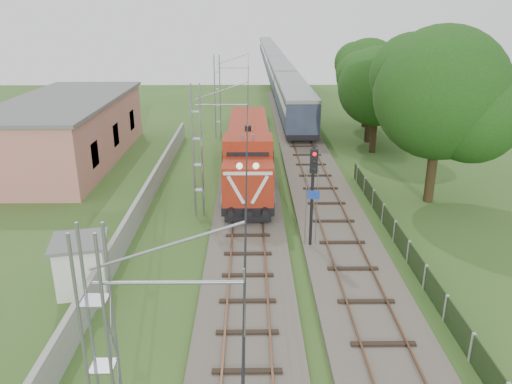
{
  "coord_description": "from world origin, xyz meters",
  "views": [
    {
      "loc": [
        0.13,
        -16.68,
        11.85
      ],
      "look_at": [
        0.46,
        9.92,
        2.2
      ],
      "focal_mm": 35.0,
      "sensor_mm": 36.0,
      "label": 1
    }
  ],
  "objects_px": {
    "locomotive": "(248,151)",
    "signal_post": "(313,181)",
    "relay_hut": "(82,265)",
    "coach_rake": "(273,60)"
  },
  "relations": [
    {
      "from": "locomotive",
      "to": "signal_post",
      "type": "distance_m",
      "value": 11.97
    },
    {
      "from": "coach_rake",
      "to": "signal_post",
      "type": "relative_size",
      "value": 21.31
    },
    {
      "from": "locomotive",
      "to": "coach_rake",
      "type": "height_order",
      "value": "locomotive"
    },
    {
      "from": "signal_post",
      "to": "coach_rake",
      "type": "bearing_deg",
      "value": 88.78
    },
    {
      "from": "locomotive",
      "to": "relay_hut",
      "type": "bearing_deg",
      "value": -116.01
    },
    {
      "from": "relay_hut",
      "to": "coach_rake",
      "type": "bearing_deg",
      "value": 81.64
    },
    {
      "from": "locomotive",
      "to": "coach_rake",
      "type": "bearing_deg",
      "value": 85.87
    },
    {
      "from": "locomotive",
      "to": "signal_post",
      "type": "xyz_separation_m",
      "value": [
        3.28,
        -11.41,
        1.56
      ]
    },
    {
      "from": "locomotive",
      "to": "signal_post",
      "type": "relative_size",
      "value": 3.13
    },
    {
      "from": "locomotive",
      "to": "coach_rake",
      "type": "distance_m",
      "value": 69.35
    }
  ]
}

